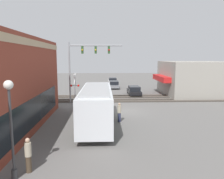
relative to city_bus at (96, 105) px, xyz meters
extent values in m
plane|color=#605E5B|center=(4.71, -2.80, -1.80)|extent=(120.00, 120.00, 0.00)
cube|color=tan|center=(-2.43, 4.85, 5.12)|extent=(18.76, 0.36, 0.50)
cube|color=black|center=(-2.43, 4.75, -0.10)|extent=(15.59, 0.12, 2.20)
cube|color=gray|center=(15.49, -15.02, 0.81)|extent=(9.90, 9.44, 5.21)
cube|color=red|center=(15.49, -9.75, 0.80)|extent=(6.93, 1.20, 0.80)
cube|color=silver|center=(0.01, 0.00, -0.01)|extent=(10.08, 2.55, 2.72)
cube|color=black|center=(0.01, 0.00, 0.40)|extent=(9.88, 2.59, 1.14)
cube|color=#288438|center=(0.01, 0.00, -1.20)|extent=(9.88, 2.58, 0.24)
cube|color=#A5A8AA|center=(0.01, 0.00, 1.41)|extent=(8.57, 2.17, 0.12)
cylinder|color=black|center=(2.85, 0.00, -1.30)|extent=(1.00, 2.57, 1.00)
cylinder|color=black|center=(-3.23, 0.00, -1.30)|extent=(1.00, 2.57, 1.00)
cylinder|color=gray|center=(9.20, 3.64, 2.06)|extent=(0.20, 0.20, 7.71)
cylinder|color=gray|center=(9.20, 0.33, 5.51)|extent=(0.16, 6.61, 0.16)
cube|color=#284723|center=(9.20, 1.99, 4.96)|extent=(0.30, 0.27, 0.90)
sphere|color=yellow|center=(9.04, 1.99, 4.96)|extent=(0.20, 0.20, 0.20)
cube|color=#284723|center=(9.20, 0.33, 4.96)|extent=(0.30, 0.27, 0.90)
sphere|color=yellow|center=(9.04, 0.33, 4.96)|extent=(0.20, 0.20, 0.20)
cube|color=#284723|center=(9.20, -1.32, 4.96)|extent=(0.30, 0.27, 0.90)
sphere|color=red|center=(9.04, -1.32, 4.96)|extent=(0.20, 0.20, 0.20)
cylinder|color=gray|center=(9.16, 3.02, 0.00)|extent=(0.14, 0.14, 3.60)
cube|color=white|center=(9.16, 3.02, 1.30)|extent=(1.41, 0.06, 1.41)
cube|color=white|center=(9.16, 3.02, 1.30)|extent=(1.41, 0.06, 1.41)
cylinder|color=#38383A|center=(9.16, 3.02, 0.50)|extent=(0.08, 0.90, 0.08)
sphere|color=red|center=(9.11, 2.57, 0.50)|extent=(0.28, 0.28, 0.28)
sphere|color=red|center=(9.11, 3.47, 0.50)|extent=(0.28, 0.28, 0.28)
cylinder|color=#38383A|center=(-8.50, 3.67, -1.55)|extent=(0.28, 0.28, 0.50)
cylinder|color=#38383A|center=(-8.50, 3.67, 0.39)|extent=(0.12, 0.12, 4.36)
sphere|color=white|center=(-8.50, 3.67, 2.79)|extent=(0.44, 0.44, 0.44)
cube|color=#332D28|center=(10.71, -2.80, -1.78)|extent=(2.60, 60.00, 0.03)
cube|color=#6B6056|center=(9.99, -2.80, -1.72)|extent=(0.07, 60.00, 0.15)
cube|color=#6B6056|center=(11.42, -2.80, -1.72)|extent=(0.07, 60.00, 0.15)
cube|color=#332D28|center=(13.91, -2.80, -1.78)|extent=(2.60, 60.00, 0.03)
cube|color=#6B6056|center=(13.19, -2.80, -1.72)|extent=(0.07, 60.00, 0.15)
cube|color=#6B6056|center=(14.62, -2.80, -1.72)|extent=(0.07, 60.00, 0.15)
cube|color=black|center=(15.33, -5.40, -1.28)|extent=(4.76, 1.80, 0.51)
cube|color=black|center=(15.09, -5.40, -0.71)|extent=(2.62, 1.62, 0.63)
cylinder|color=black|center=(16.80, -5.40, -1.48)|extent=(0.64, 1.82, 0.64)
cylinder|color=black|center=(13.85, -5.40, -1.48)|extent=(0.64, 1.82, 0.64)
cube|color=slate|center=(23.14, -2.60, -1.29)|extent=(4.81, 1.80, 0.51)
cube|color=black|center=(22.90, -2.60, -0.72)|extent=(2.65, 1.62, 0.63)
cylinder|color=black|center=(24.64, -2.60, -1.48)|extent=(0.64, 1.82, 0.64)
cylinder|color=black|center=(21.65, -2.60, -1.48)|extent=(0.64, 1.82, 0.64)
cube|color=silver|center=(29.36, -2.60, -1.27)|extent=(4.59, 1.80, 0.55)
cube|color=black|center=(29.13, -2.60, -0.66)|extent=(2.52, 1.62, 0.66)
cylinder|color=black|center=(30.78, -2.60, -1.48)|extent=(0.64, 1.82, 0.64)
cylinder|color=black|center=(27.94, -2.60, -1.48)|extent=(0.64, 1.82, 0.64)
cylinder|color=#473828|center=(-7.89, 3.19, -1.36)|extent=(0.28, 0.28, 0.87)
cylinder|color=#B2A58C|center=(-7.89, 3.19, -0.56)|extent=(0.34, 0.34, 0.72)
sphere|color=tan|center=(-7.89, 3.19, -0.09)|extent=(0.24, 0.24, 0.24)
cylinder|color=#2D3351|center=(0.78, -2.05, -1.37)|extent=(0.28, 0.28, 0.84)
cylinder|color=#B2A58C|center=(0.78, -2.05, -0.60)|extent=(0.34, 0.34, 0.70)
sphere|color=tan|center=(0.78, -2.05, -0.13)|extent=(0.23, 0.23, 0.23)
camera|label=1|loc=(-18.47, -0.65, 4.01)|focal=35.00mm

